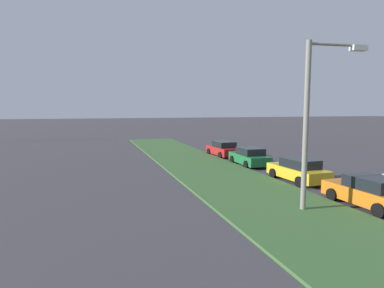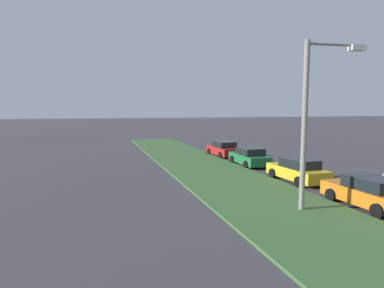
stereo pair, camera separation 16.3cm
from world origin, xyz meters
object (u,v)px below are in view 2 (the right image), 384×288
at_px(parked_car_orange, 369,193).
at_px(parked_car_red, 223,149).
at_px(parked_car_green, 249,157).
at_px(streetlight, 312,113).
at_px(parked_car_yellow, 298,170).

xyz_separation_m(parked_car_orange, parked_car_red, (17.08, 0.26, 0.00)).
xyz_separation_m(parked_car_orange, parked_car_green, (11.76, 0.19, 0.00)).
xyz_separation_m(parked_car_green, streetlight, (-11.40, 2.82, 3.67)).
xyz_separation_m(parked_car_green, parked_car_red, (5.32, 0.07, 0.00)).
bearing_deg(parked_car_red, streetlight, 167.71).
distance_m(parked_car_orange, parked_car_green, 11.76).
bearing_deg(parked_car_green, parked_car_orange, -178.06).
xyz_separation_m(parked_car_yellow, parked_car_red, (11.43, 0.35, 0.00)).
bearing_deg(parked_car_orange, parked_car_green, -0.75).
relative_size(parked_car_green, parked_car_red, 0.99).
distance_m(parked_car_orange, parked_car_red, 17.08).
relative_size(parked_car_orange, parked_car_yellow, 0.99).
height_order(parked_car_orange, parked_car_red, same).
relative_size(parked_car_orange, parked_car_red, 0.99).
xyz_separation_m(parked_car_orange, parked_car_yellow, (5.65, -0.09, 0.00)).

